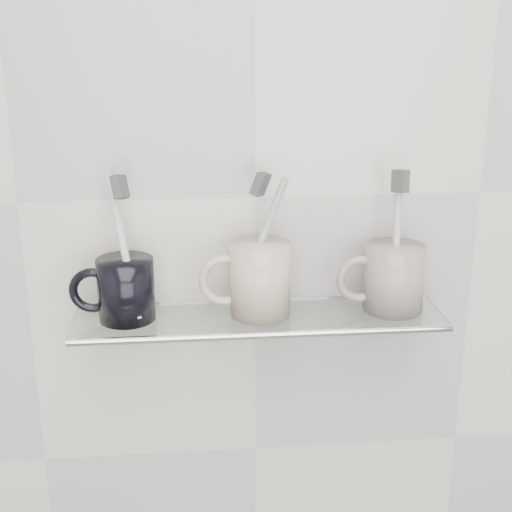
{
  "coord_description": "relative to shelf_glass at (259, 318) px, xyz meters",
  "views": [
    {
      "loc": [
        -0.09,
        0.15,
        1.48
      ],
      "look_at": [
        -0.0,
        1.04,
        1.19
      ],
      "focal_mm": 50.0,
      "sensor_mm": 36.0,
      "label": 1
    }
  ],
  "objects": [
    {
      "name": "shelf_rail",
      "position": [
        0.0,
        -0.06,
        0.0
      ],
      "size": [
        0.5,
        0.01,
        0.01
      ],
      "primitive_type": "cylinder",
      "rotation": [
        0.0,
        1.57,
        0.0
      ],
      "color": "silver",
      "rests_on": "shelf_glass"
    },
    {
      "name": "mug_right",
      "position": [
        0.19,
        0.0,
        0.05
      ],
      "size": [
        0.1,
        0.1,
        0.09
      ],
      "primitive_type": "cylinder",
      "rotation": [
        0.0,
        0.0,
        -0.26
      ],
      "color": "silver",
      "rests_on": "shelf_glass"
    },
    {
      "name": "wall_back",
      "position": [
        0.0,
        0.06,
        0.15
      ],
      "size": [
        2.5,
        0.0,
        2.5
      ],
      "primitive_type": "plane",
      "rotation": [
        1.57,
        0.0,
        0.0
      ],
      "color": "beige",
      "rests_on": "ground"
    },
    {
      "name": "bristles_right",
      "position": [
        0.19,
        0.0,
        0.19
      ],
      "size": [
        0.02,
        0.03,
        0.03
      ],
      "primitive_type": "cube",
      "rotation": [
        -0.14,
        0.12,
        0.51
      ],
      "color": "#3D3E41",
      "rests_on": "toothbrush_right"
    },
    {
      "name": "mug_center",
      "position": [
        0.0,
        0.0,
        0.05
      ],
      "size": [
        0.09,
        0.09,
        0.1
      ],
      "primitive_type": "cylinder",
      "rotation": [
        0.0,
        0.0,
        -0.08
      ],
      "color": "beige",
      "rests_on": "shelf_glass"
    },
    {
      "name": "mug_left_handle",
      "position": [
        -0.22,
        0.0,
        0.05
      ],
      "size": [
        0.06,
        0.01,
        0.06
      ],
      "primitive_type": "torus",
      "rotation": [
        1.57,
        0.0,
        0.0
      ],
      "color": "black",
      "rests_on": "mug_left"
    },
    {
      "name": "toothbrush_left",
      "position": [
        -0.18,
        0.0,
        0.1
      ],
      "size": [
        0.05,
        0.07,
        0.18
      ],
      "primitive_type": "cylinder",
      "rotation": [
        -0.23,
        -0.29,
        -0.38
      ],
      "color": "silver",
      "rests_on": "mug_left"
    },
    {
      "name": "toothbrush_center",
      "position": [
        0.0,
        0.0,
        0.1
      ],
      "size": [
        0.08,
        0.03,
        0.18
      ],
      "primitive_type": "cylinder",
      "rotation": [
        -0.14,
        0.32,
        -0.62
      ],
      "color": "#8FA5AF",
      "rests_on": "mug_center"
    },
    {
      "name": "bristles_left",
      "position": [
        -0.18,
        0.0,
        0.19
      ],
      "size": [
        0.03,
        0.03,
        0.04
      ],
      "primitive_type": "cube",
      "rotation": [
        -0.23,
        -0.29,
        -0.38
      ],
      "color": "#3D3E41",
      "rests_on": "toothbrush_left"
    },
    {
      "name": "mug_center_handle",
      "position": [
        -0.05,
        0.0,
        0.05
      ],
      "size": [
        0.07,
        0.01,
        0.07
      ],
      "primitive_type": "torus",
      "rotation": [
        1.57,
        0.0,
        0.0
      ],
      "color": "beige",
      "rests_on": "mug_center"
    },
    {
      "name": "bristles_center",
      "position": [
        0.0,
        0.0,
        0.19
      ],
      "size": [
        0.03,
        0.03,
        0.03
      ],
      "primitive_type": "cube",
      "rotation": [
        -0.14,
        0.32,
        -0.62
      ],
      "color": "#3D3E41",
      "rests_on": "toothbrush_center"
    },
    {
      "name": "toothbrush_right",
      "position": [
        0.19,
        0.0,
        0.1
      ],
      "size": [
        0.02,
        0.05,
        0.19
      ],
      "primitive_type": "cylinder",
      "rotation": [
        -0.14,
        0.12,
        0.51
      ],
      "color": "beige",
      "rests_on": "mug_right"
    },
    {
      "name": "mug_left",
      "position": [
        -0.18,
        0.0,
        0.05
      ],
      "size": [
        0.09,
        0.09,
        0.08
      ],
      "primitive_type": "cylinder",
      "rotation": [
        0.0,
        0.0,
        -0.27
      ],
      "color": "black",
      "rests_on": "shelf_glass"
    },
    {
      "name": "bracket_left",
      "position": [
        -0.21,
        0.05,
        -0.01
      ],
      "size": [
        0.02,
        0.03,
        0.02
      ],
      "primitive_type": "cylinder",
      "rotation": [
        1.57,
        0.0,
        0.0
      ],
      "color": "silver",
      "rests_on": "wall_back"
    },
    {
      "name": "bracket_right",
      "position": [
        0.21,
        0.05,
        -0.01
      ],
      "size": [
        0.02,
        0.03,
        0.02
      ],
      "primitive_type": "cylinder",
      "rotation": [
        1.57,
        0.0,
        0.0
      ],
      "color": "silver",
      "rests_on": "wall_back"
    },
    {
      "name": "mug_right_handle",
      "position": [
        0.14,
        0.0,
        0.05
      ],
      "size": [
        0.07,
        0.01,
        0.07
      ],
      "primitive_type": "torus",
      "rotation": [
        1.57,
        0.0,
        0.0
      ],
      "color": "silver",
      "rests_on": "mug_right"
    },
    {
      "name": "chrome_cap",
      "position": [
        0.21,
        0.0,
        0.01
      ],
      "size": [
        0.04,
        0.04,
        0.02
      ],
      "primitive_type": "cylinder",
      "color": "silver",
      "rests_on": "shelf_glass"
    },
    {
      "name": "shelf_glass",
      "position": [
        0.0,
        0.0,
        0.0
      ],
      "size": [
        0.5,
        0.12,
        0.01
      ],
      "primitive_type": "cube",
      "color": "silver",
      "rests_on": "wall_back"
    }
  ]
}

